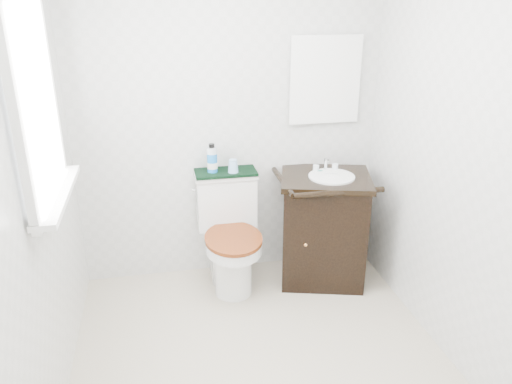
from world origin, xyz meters
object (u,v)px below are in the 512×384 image
object	(u,v)px
vanity	(324,226)
mouthwash_bottle	(212,159)
toilet	(230,239)
cup	(233,166)
trash_bin	(300,266)

from	to	relation	value
vanity	mouthwash_bottle	xyz separation A→B (m)	(-0.79, 0.19, 0.51)
toilet	cup	distance (m)	0.54
mouthwash_bottle	cup	bearing A→B (deg)	-14.72
cup	mouthwash_bottle	bearing A→B (deg)	165.28
vanity	mouthwash_bottle	size ratio (longest dim) A/B	4.46
mouthwash_bottle	vanity	bearing A→B (deg)	-13.52
mouthwash_bottle	trash_bin	bearing A→B (deg)	-24.06
trash_bin	cup	distance (m)	0.89
mouthwash_bottle	cup	world-z (taller)	mouthwash_bottle
trash_bin	mouthwash_bottle	size ratio (longest dim) A/B	1.49
trash_bin	cup	world-z (taller)	cup
toilet	vanity	size ratio (longest dim) A/B	0.90
toilet	cup	world-z (taller)	cup
trash_bin	cup	size ratio (longest dim) A/B	3.31
toilet	vanity	xyz separation A→B (m)	(0.69, -0.06, 0.07)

